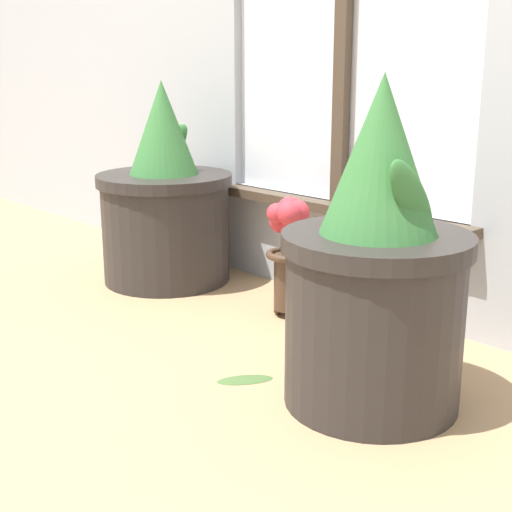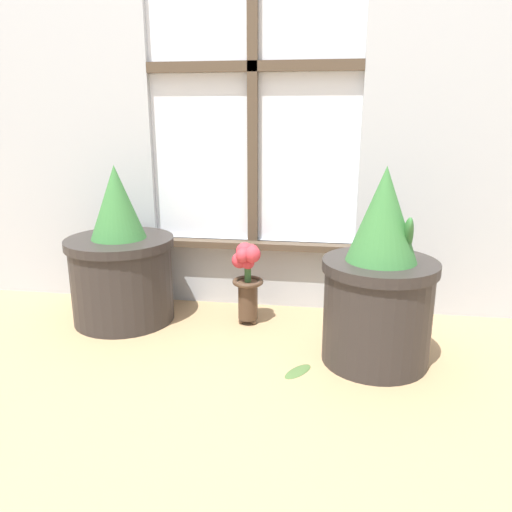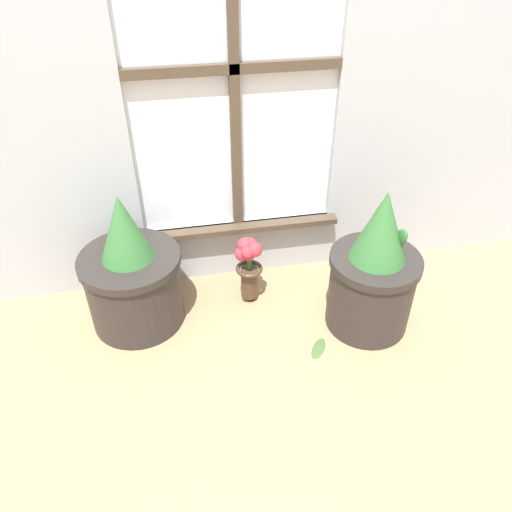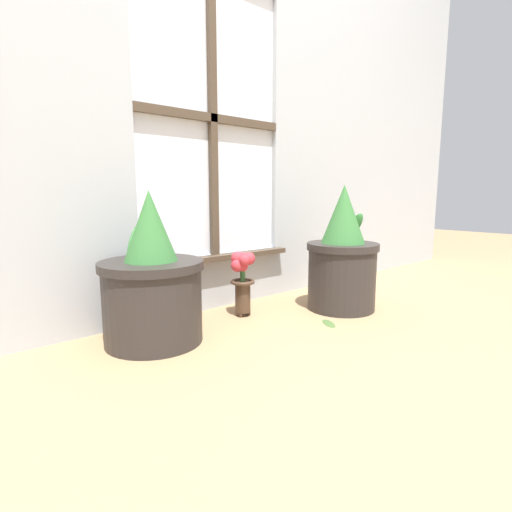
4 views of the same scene
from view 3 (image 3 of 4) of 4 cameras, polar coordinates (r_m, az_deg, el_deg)
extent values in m
plane|color=tan|center=(1.80, 1.15, -13.12)|extent=(10.00, 10.00, 0.00)
cube|color=#B2B7BC|center=(2.14, -2.06, 1.31)|extent=(0.76, 0.05, 0.26)
cube|color=white|center=(1.82, -2.67, 20.86)|extent=(0.76, 0.02, 1.23)
cube|color=#4C3D2D|center=(1.80, -2.53, 20.62)|extent=(0.04, 0.02, 1.23)
cube|color=#4C3D2D|center=(1.80, -2.53, 20.62)|extent=(0.76, 0.02, 0.04)
cube|color=#4C3D2D|center=(2.04, -1.93, 3.23)|extent=(0.82, 0.06, 0.02)
cylinder|color=#2D2826|center=(1.93, -13.70, -3.62)|extent=(0.35, 0.35, 0.30)
cylinder|color=#2D2826|center=(1.85, -14.30, -0.44)|extent=(0.37, 0.37, 0.03)
cylinder|color=#38281E|center=(1.85, -14.34, -0.19)|extent=(0.32, 0.32, 0.01)
cone|color=#387538|center=(1.77, -14.97, 3.15)|extent=(0.19, 0.19, 0.25)
ellipsoid|color=#387538|center=(1.85, -15.76, 2.27)|extent=(0.13, 0.11, 0.16)
cylinder|color=#2D2826|center=(1.91, 12.94, -3.89)|extent=(0.31, 0.31, 0.31)
cylinder|color=#2D2826|center=(1.82, 13.53, -0.55)|extent=(0.33, 0.33, 0.03)
cylinder|color=#38281E|center=(1.82, 13.58, -0.29)|extent=(0.29, 0.29, 0.01)
cone|color=#387538|center=(1.74, 14.23, 3.34)|extent=(0.20, 0.20, 0.27)
ellipsoid|color=#387538|center=(1.80, 15.89, 1.72)|extent=(0.04, 0.15, 0.17)
sphere|color=#473323|center=(2.08, -0.87, -4.15)|extent=(0.02, 0.02, 0.02)
sphere|color=#473323|center=(2.05, -1.28, -4.90)|extent=(0.02, 0.02, 0.02)
sphere|color=#473323|center=(2.05, -0.08, -4.75)|extent=(0.02, 0.02, 0.02)
cylinder|color=#473323|center=(2.01, -0.76, -2.98)|extent=(0.07, 0.07, 0.14)
torus|color=#473323|center=(1.97, -0.78, -1.47)|extent=(0.11, 0.11, 0.02)
cylinder|color=#386633|center=(1.94, -0.78, -0.61)|extent=(0.02, 0.02, 0.07)
sphere|color=#C6333D|center=(1.92, -0.79, 0.14)|extent=(0.05, 0.05, 0.05)
sphere|color=#C6333D|center=(1.92, -0.70, 1.25)|extent=(0.06, 0.06, 0.06)
sphere|color=#C6333D|center=(1.92, -1.18, 1.23)|extent=(0.06, 0.06, 0.06)
sphere|color=#C6333D|center=(1.92, -1.62, 0.24)|extent=(0.06, 0.06, 0.06)
sphere|color=#C6333D|center=(1.88, -1.07, 0.38)|extent=(0.05, 0.05, 0.05)
sphere|color=#C6333D|center=(1.89, -0.13, 0.71)|extent=(0.06, 0.06, 0.06)
ellipsoid|color=#476633|center=(1.88, 7.17, -10.39)|extent=(0.10, 0.12, 0.01)
camera|label=1|loc=(1.64, 53.94, -9.47)|focal=50.00mm
camera|label=2|loc=(0.86, 53.28, -37.78)|focal=35.00mm
camera|label=4|loc=(1.19, -57.80, -33.49)|focal=28.00mm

